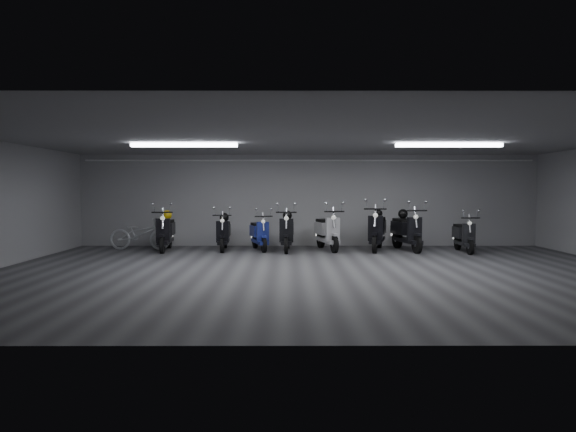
{
  "coord_description": "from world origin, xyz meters",
  "views": [
    {
      "loc": [
        -0.68,
        -10.53,
        1.73
      ],
      "look_at": [
        -0.65,
        2.5,
        1.05
      ],
      "focal_mm": 31.58,
      "sensor_mm": 36.0,
      "label": 1
    }
  ],
  "objects_px": {
    "bicycle": "(140,230)",
    "helmet_1": "(224,217)",
    "scooter_8": "(407,225)",
    "scooter_9": "(464,230)",
    "scooter_1": "(224,228)",
    "helmet_4": "(167,215)",
    "helmet_3": "(403,214)",
    "helmet_2": "(287,215)",
    "scooter_0": "(166,226)",
    "scooter_5": "(287,226)",
    "scooter_6": "(327,226)",
    "helmet_0": "(378,213)",
    "scooter_7": "(377,224)",
    "scooter_4": "(259,229)"
  },
  "relations": [
    {
      "from": "scooter_5",
      "to": "helmet_1",
      "type": "relative_size",
      "value": 6.91
    },
    {
      "from": "scooter_7",
      "to": "scooter_9",
      "type": "relative_size",
      "value": 1.23
    },
    {
      "from": "scooter_0",
      "to": "scooter_7",
      "type": "height_order",
      "value": "scooter_7"
    },
    {
      "from": "helmet_0",
      "to": "helmet_2",
      "type": "relative_size",
      "value": 0.87
    },
    {
      "from": "bicycle",
      "to": "scooter_7",
      "type": "bearing_deg",
      "value": -89.28
    },
    {
      "from": "helmet_0",
      "to": "helmet_2",
      "type": "bearing_deg",
      "value": -177.28
    },
    {
      "from": "scooter_6",
      "to": "helmet_2",
      "type": "bearing_deg",
      "value": 163.16
    },
    {
      "from": "helmet_2",
      "to": "scooter_4",
      "type": "bearing_deg",
      "value": -175.52
    },
    {
      "from": "scooter_1",
      "to": "helmet_4",
      "type": "bearing_deg",
      "value": 171.41
    },
    {
      "from": "scooter_9",
      "to": "helmet_4",
      "type": "bearing_deg",
      "value": 177.62
    },
    {
      "from": "helmet_4",
      "to": "scooter_1",
      "type": "bearing_deg",
      "value": -5.72
    },
    {
      "from": "helmet_2",
      "to": "scooter_6",
      "type": "bearing_deg",
      "value": -3.41
    },
    {
      "from": "scooter_8",
      "to": "helmet_1",
      "type": "height_order",
      "value": "scooter_8"
    },
    {
      "from": "helmet_2",
      "to": "helmet_3",
      "type": "xyz_separation_m",
      "value": [
        3.32,
        0.09,
        0.04
      ]
    },
    {
      "from": "scooter_6",
      "to": "helmet_0",
      "type": "bearing_deg",
      "value": -6.05
    },
    {
      "from": "scooter_4",
      "to": "scooter_8",
      "type": "relative_size",
      "value": 0.86
    },
    {
      "from": "helmet_4",
      "to": "bicycle",
      "type": "bearing_deg",
      "value": 178.73
    },
    {
      "from": "scooter_4",
      "to": "helmet_1",
      "type": "relative_size",
      "value": 6.15
    },
    {
      "from": "scooter_7",
      "to": "scooter_9",
      "type": "distance_m",
      "value": 2.35
    },
    {
      "from": "scooter_8",
      "to": "bicycle",
      "type": "relative_size",
      "value": 1.11
    },
    {
      "from": "scooter_8",
      "to": "helmet_2",
      "type": "relative_size",
      "value": 7.22
    },
    {
      "from": "helmet_0",
      "to": "helmet_1",
      "type": "xyz_separation_m",
      "value": [
        -4.45,
        0.03,
        -0.12
      ]
    },
    {
      "from": "scooter_1",
      "to": "scooter_5",
      "type": "distance_m",
      "value": 1.81
    },
    {
      "from": "scooter_7",
      "to": "helmet_3",
      "type": "xyz_separation_m",
      "value": [
        0.77,
        0.24,
        0.28
      ]
    },
    {
      "from": "scooter_5",
      "to": "helmet_0",
      "type": "bearing_deg",
      "value": 10.37
    },
    {
      "from": "scooter_7",
      "to": "helmet_1",
      "type": "xyz_separation_m",
      "value": [
        -4.37,
        0.3,
        0.18
      ]
    },
    {
      "from": "bicycle",
      "to": "helmet_4",
      "type": "height_order",
      "value": "helmet_4"
    },
    {
      "from": "scooter_4",
      "to": "helmet_0",
      "type": "bearing_deg",
      "value": -12.93
    },
    {
      "from": "scooter_4",
      "to": "helmet_2",
      "type": "height_order",
      "value": "scooter_4"
    },
    {
      "from": "helmet_1",
      "to": "helmet_3",
      "type": "distance_m",
      "value": 5.15
    },
    {
      "from": "scooter_8",
      "to": "bicycle",
      "type": "distance_m",
      "value": 7.62
    },
    {
      "from": "helmet_0",
      "to": "helmet_4",
      "type": "distance_m",
      "value": 6.08
    },
    {
      "from": "scooter_8",
      "to": "scooter_9",
      "type": "height_order",
      "value": "scooter_8"
    },
    {
      "from": "scooter_0",
      "to": "scooter_5",
      "type": "xyz_separation_m",
      "value": [
        3.42,
        -0.08,
        0.0
      ]
    },
    {
      "from": "scooter_5",
      "to": "bicycle",
      "type": "relative_size",
      "value": 1.07
    },
    {
      "from": "scooter_1",
      "to": "scooter_9",
      "type": "relative_size",
      "value": 1.05
    },
    {
      "from": "bicycle",
      "to": "helmet_4",
      "type": "relative_size",
      "value": 6.15
    },
    {
      "from": "scooter_0",
      "to": "helmet_0",
      "type": "height_order",
      "value": "scooter_0"
    },
    {
      "from": "scooter_4",
      "to": "helmet_4",
      "type": "distance_m",
      "value": 2.69
    },
    {
      "from": "helmet_2",
      "to": "helmet_1",
      "type": "bearing_deg",
      "value": 175.28
    },
    {
      "from": "helmet_2",
      "to": "scooter_9",
      "type": "bearing_deg",
      "value": -6.33
    },
    {
      "from": "scooter_4",
      "to": "helmet_3",
      "type": "xyz_separation_m",
      "value": [
        4.12,
        0.16,
        0.41
      ]
    },
    {
      "from": "scooter_6",
      "to": "scooter_7",
      "type": "xyz_separation_m",
      "value": [
        1.41,
        -0.08,
        0.05
      ]
    },
    {
      "from": "helmet_2",
      "to": "helmet_3",
      "type": "bearing_deg",
      "value": 1.61
    },
    {
      "from": "helmet_4",
      "to": "scooter_8",
      "type": "bearing_deg",
      "value": -2.07
    },
    {
      "from": "bicycle",
      "to": "helmet_1",
      "type": "relative_size",
      "value": 6.45
    },
    {
      "from": "scooter_1",
      "to": "scooter_6",
      "type": "bearing_deg",
      "value": -2.48
    },
    {
      "from": "scooter_0",
      "to": "helmet_0",
      "type": "bearing_deg",
      "value": -1.93
    },
    {
      "from": "helmet_0",
      "to": "helmet_2",
      "type": "height_order",
      "value": "helmet_0"
    },
    {
      "from": "scooter_9",
      "to": "helmet_2",
      "type": "bearing_deg",
      "value": 175.53
    }
  ]
}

